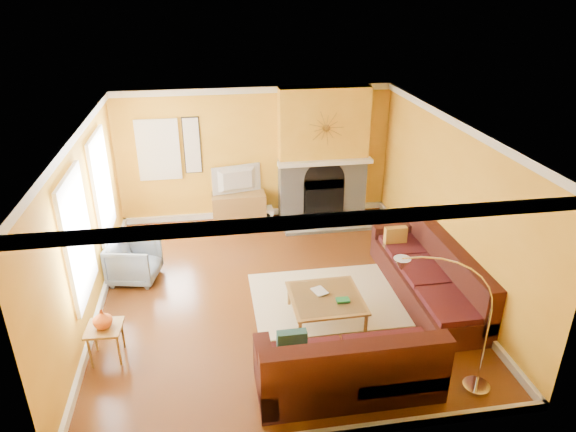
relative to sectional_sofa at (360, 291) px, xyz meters
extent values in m
cube|color=brown|center=(-1.10, 0.88, -0.46)|extent=(5.50, 6.00, 0.02)
cube|color=white|center=(-1.10, 0.88, 2.26)|extent=(5.50, 6.00, 0.02)
cube|color=gold|center=(-1.10, 3.89, 0.90)|extent=(5.50, 0.02, 2.70)
cube|color=gold|center=(-1.10, -2.13, 0.90)|extent=(5.50, 0.02, 2.70)
cube|color=gold|center=(-3.86, 0.88, 0.90)|extent=(0.02, 6.00, 2.70)
cube|color=gold|center=(1.66, 0.88, 0.90)|extent=(0.02, 6.00, 2.70)
cube|color=white|center=(-3.82, 2.18, 1.05)|extent=(0.06, 1.22, 1.72)
cube|color=white|center=(-3.82, 0.28, 1.05)|extent=(0.06, 1.22, 1.72)
cube|color=white|center=(-3.00, 3.84, 1.10)|extent=(0.82, 0.06, 1.22)
cube|color=white|center=(-2.35, 3.85, 1.15)|extent=(0.34, 0.04, 1.14)
cube|color=white|center=(0.25, 3.44, 0.80)|extent=(1.92, 0.22, 0.08)
cube|color=gray|center=(0.25, 3.13, -0.42)|extent=(1.80, 0.70, 0.06)
cube|color=beige|center=(-0.32, 0.54, -0.44)|extent=(2.40, 1.80, 0.02)
cube|color=olive|center=(-1.49, 3.66, -0.15)|extent=(1.08, 0.49, 0.60)
imported|color=black|center=(-1.49, 3.66, 0.44)|extent=(1.01, 0.34, 0.58)
cube|color=white|center=(-0.94, 3.59, -0.31)|extent=(0.28, 0.28, 0.28)
imported|color=slate|center=(-3.37, 1.62, -0.10)|extent=(0.91, 0.89, 0.70)
imported|color=#D25B1F|center=(-3.52, -0.34, 0.17)|extent=(0.28, 0.28, 0.26)
imported|color=white|center=(-0.66, 0.11, -0.03)|extent=(0.25, 0.29, 0.02)
camera|label=1|loc=(-2.04, -6.05, 4.11)|focal=32.00mm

